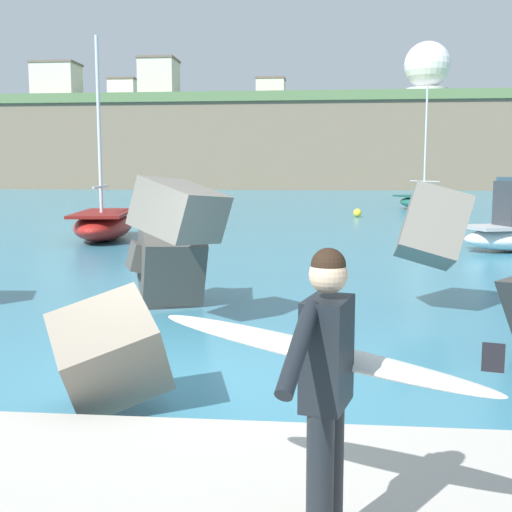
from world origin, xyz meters
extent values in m
plane|color=teal|center=(0.00, 0.00, 0.00)|extent=(400.00, 400.00, 0.00)
cube|color=#4C4944|center=(-1.10, 4.20, 0.81)|extent=(1.59, 1.86, 1.56)
cube|color=gray|center=(-0.51, -1.13, 0.64)|extent=(1.36, 1.47, 1.27)
cube|color=slate|center=(-0.55, 2.53, 1.82)|extent=(1.57, 1.53, 1.08)
cube|color=#3D3A38|center=(-1.08, 4.68, 0.87)|extent=(0.84, 0.87, 0.76)
cube|color=slate|center=(3.49, 4.11, 1.46)|extent=(1.28, 1.53, 1.62)
cube|color=#4C4944|center=(-1.55, 4.18, 0.85)|extent=(0.87, 0.80, 0.64)
cylinder|color=black|center=(1.59, -3.91, 0.69)|extent=(0.15, 0.15, 0.90)
cylinder|color=black|center=(1.65, -3.68, 0.69)|extent=(0.15, 0.15, 0.90)
cube|color=black|center=(1.62, -3.80, 1.44)|extent=(0.31, 0.42, 0.60)
sphere|color=#DBB28E|center=(1.62, -3.80, 1.87)|extent=(0.21, 0.21, 0.21)
sphere|color=black|center=(1.62, -3.80, 1.92)|extent=(0.19, 0.19, 0.19)
cylinder|color=black|center=(1.47, -4.15, 1.56)|extent=(0.22, 0.53, 0.41)
cylinder|color=black|center=(1.68, -3.56, 1.40)|extent=(0.09, 0.09, 0.56)
ellipsoid|color=white|center=(1.60, -3.46, 1.34)|extent=(2.11, 0.88, 0.37)
cube|color=black|center=(2.52, -3.71, 1.41)|extent=(0.12, 0.05, 0.16)
ellipsoid|color=maroon|center=(-6.02, 15.09, 0.49)|extent=(2.66, 5.16, 0.97)
cube|color=maroon|center=(-6.02, 15.09, 0.93)|extent=(2.45, 4.75, 0.10)
cylinder|color=silver|center=(-5.96, 14.73, 3.95)|extent=(0.12, 0.12, 5.95)
cylinder|color=silver|center=(-5.96, 14.73, 1.87)|extent=(0.56, 2.93, 0.08)
ellipsoid|color=#1E6656|center=(8.13, 33.57, 0.43)|extent=(4.07, 6.11, 0.86)
cube|color=#164C41|center=(8.13, 33.57, 0.82)|extent=(3.75, 5.62, 0.10)
cylinder|color=silver|center=(7.97, 33.97, 4.19)|extent=(0.12, 0.12, 6.65)
cylinder|color=silver|center=(7.97, 33.97, 1.76)|extent=(1.32, 3.23, 0.08)
sphere|color=yellow|center=(3.55, 27.40, 0.22)|extent=(0.44, 0.44, 0.44)
sphere|color=silver|center=(-6.51, 38.37, 0.22)|extent=(0.44, 0.44, 0.44)
cube|color=#756651|center=(-14.12, 91.59, 5.49)|extent=(83.50, 33.43, 10.98)
cube|color=#567547|center=(-14.12, 91.59, 11.58)|extent=(85.17, 34.10, 1.20)
cylinder|color=silver|center=(17.55, 96.53, 13.51)|extent=(6.22, 6.22, 2.67)
sphere|color=white|center=(17.55, 96.53, 18.32)|extent=(6.93, 6.93, 6.93)
cube|color=beige|center=(-21.86, 88.17, 15.19)|extent=(5.03, 5.63, 6.02)
cube|color=#66564C|center=(-21.86, 88.17, 18.35)|extent=(5.28, 5.91, 0.30)
cube|color=beige|center=(-5.98, 93.25, 14.06)|extent=(4.17, 4.08, 3.77)
cube|color=#66564C|center=(-5.98, 93.25, 16.09)|extent=(4.38, 4.28, 0.30)
cube|color=silver|center=(-30.95, 101.23, 14.69)|extent=(4.37, 5.09, 5.02)
cube|color=#66564C|center=(-30.95, 101.23, 17.35)|extent=(4.59, 5.35, 0.30)
cube|color=beige|center=(-35.43, 83.61, 14.65)|extent=(5.96, 4.64, 4.94)
cube|color=#66564C|center=(-35.43, 83.61, 17.27)|extent=(6.26, 4.87, 0.30)
camera|label=1|loc=(1.57, -7.28, 2.42)|focal=45.86mm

